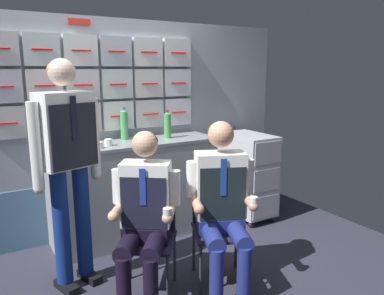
{
  "coord_description": "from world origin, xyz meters",
  "views": [
    {
      "loc": [
        -1.13,
        -2.25,
        1.66
      ],
      "look_at": [
        0.39,
        0.29,
        1.04
      ],
      "focal_mm": 34.92,
      "sensor_mm": 36.0,
      "label": 1
    }
  ],
  "objects_px": {
    "folding_chair_center": "(217,217)",
    "crew_member_center": "(222,199)",
    "crew_member_standing": "(68,154)",
    "water_bottle_blue_cap": "(167,125)",
    "crew_member_left": "(144,211)",
    "service_trolley": "(248,173)",
    "espresso_cup_small": "(99,145)",
    "folding_chair_left": "(149,225)"
  },
  "relations": [
    {
      "from": "folding_chair_left",
      "to": "crew_member_center",
      "type": "distance_m",
      "value": 0.59
    },
    {
      "from": "crew_member_standing",
      "to": "crew_member_left",
      "type": "bearing_deg",
      "value": -48.77
    },
    {
      "from": "folding_chair_left",
      "to": "espresso_cup_small",
      "type": "xyz_separation_m",
      "value": [
        -0.13,
        0.76,
        0.5
      ]
    },
    {
      "from": "folding_chair_left",
      "to": "folding_chair_center",
      "type": "xyz_separation_m",
      "value": [
        0.54,
        -0.13,
        0.0
      ]
    },
    {
      "from": "crew_member_standing",
      "to": "espresso_cup_small",
      "type": "bearing_deg",
      "value": 50.24
    },
    {
      "from": "crew_member_center",
      "to": "crew_member_standing",
      "type": "relative_size",
      "value": 0.74
    },
    {
      "from": "crew_member_center",
      "to": "water_bottle_blue_cap",
      "type": "height_order",
      "value": "crew_member_center"
    },
    {
      "from": "service_trolley",
      "to": "crew_member_standing",
      "type": "xyz_separation_m",
      "value": [
        -2.04,
        -0.4,
        0.54
      ]
    },
    {
      "from": "folding_chair_left",
      "to": "water_bottle_blue_cap",
      "type": "height_order",
      "value": "water_bottle_blue_cap"
    },
    {
      "from": "folding_chair_left",
      "to": "crew_member_center",
      "type": "height_order",
      "value": "crew_member_center"
    },
    {
      "from": "crew_member_left",
      "to": "water_bottle_blue_cap",
      "type": "xyz_separation_m",
      "value": [
        0.72,
        1.03,
        0.43
      ]
    },
    {
      "from": "crew_member_left",
      "to": "folding_chair_left",
      "type": "bearing_deg",
      "value": 54.61
    },
    {
      "from": "espresso_cup_small",
      "to": "crew_member_left",
      "type": "bearing_deg",
      "value": -87.63
    },
    {
      "from": "service_trolley",
      "to": "espresso_cup_small",
      "type": "xyz_separation_m",
      "value": [
        -1.67,
        0.03,
        0.5
      ]
    },
    {
      "from": "folding_chair_center",
      "to": "crew_member_standing",
      "type": "xyz_separation_m",
      "value": [
        -1.03,
        0.46,
        0.54
      ]
    },
    {
      "from": "crew_member_left",
      "to": "water_bottle_blue_cap",
      "type": "bearing_deg",
      "value": 55.12
    },
    {
      "from": "folding_chair_center",
      "to": "crew_member_left",
      "type": "bearing_deg",
      "value": 179.99
    },
    {
      "from": "service_trolley",
      "to": "crew_member_center",
      "type": "distance_m",
      "value": 1.48
    },
    {
      "from": "service_trolley",
      "to": "water_bottle_blue_cap",
      "type": "relative_size",
      "value": 3.34
    },
    {
      "from": "folding_chair_center",
      "to": "crew_member_standing",
      "type": "height_order",
      "value": "crew_member_standing"
    },
    {
      "from": "water_bottle_blue_cap",
      "to": "espresso_cup_small",
      "type": "xyz_separation_m",
      "value": [
        -0.76,
        -0.14,
        -0.11
      ]
    },
    {
      "from": "service_trolley",
      "to": "folding_chair_left",
      "type": "distance_m",
      "value": 1.71
    },
    {
      "from": "crew_member_left",
      "to": "crew_member_standing",
      "type": "relative_size",
      "value": 0.71
    },
    {
      "from": "service_trolley",
      "to": "water_bottle_blue_cap",
      "type": "bearing_deg",
      "value": 169.32
    },
    {
      "from": "crew_member_left",
      "to": "crew_member_center",
      "type": "height_order",
      "value": "crew_member_center"
    },
    {
      "from": "folding_chair_center",
      "to": "crew_member_center",
      "type": "bearing_deg",
      "value": -112.65
    },
    {
      "from": "service_trolley",
      "to": "folding_chair_left",
      "type": "bearing_deg",
      "value": -154.83
    },
    {
      "from": "folding_chair_center",
      "to": "water_bottle_blue_cap",
      "type": "relative_size",
      "value": 2.89
    },
    {
      "from": "service_trolley",
      "to": "crew_member_standing",
      "type": "distance_m",
      "value": 2.14
    },
    {
      "from": "crew_member_center",
      "to": "espresso_cup_small",
      "type": "distance_m",
      "value": 1.24
    },
    {
      "from": "crew_member_left",
      "to": "crew_member_center",
      "type": "xyz_separation_m",
      "value": [
        0.57,
        -0.14,
        0.03
      ]
    },
    {
      "from": "folding_chair_left",
      "to": "crew_member_left",
      "type": "relative_size",
      "value": 0.67
    },
    {
      "from": "crew_member_center",
      "to": "folding_chair_left",
      "type": "bearing_deg",
      "value": 149.98
    },
    {
      "from": "water_bottle_blue_cap",
      "to": "folding_chair_left",
      "type": "bearing_deg",
      "value": -124.81
    },
    {
      "from": "crew_member_left",
      "to": "folding_chair_center",
      "type": "bearing_deg",
      "value": -0.01
    },
    {
      "from": "folding_chair_center",
      "to": "water_bottle_blue_cap",
      "type": "xyz_separation_m",
      "value": [
        0.09,
        1.03,
        0.61
      ]
    },
    {
      "from": "folding_chair_center",
      "to": "espresso_cup_small",
      "type": "relative_size",
      "value": 11.14
    },
    {
      "from": "service_trolley",
      "to": "crew_member_left",
      "type": "height_order",
      "value": "crew_member_left"
    },
    {
      "from": "service_trolley",
      "to": "crew_member_center",
      "type": "relative_size",
      "value": 0.74
    },
    {
      "from": "water_bottle_blue_cap",
      "to": "folding_chair_center",
      "type": "bearing_deg",
      "value": -94.87
    },
    {
      "from": "folding_chair_center",
      "to": "espresso_cup_small",
      "type": "bearing_deg",
      "value": 126.83
    },
    {
      "from": "service_trolley",
      "to": "water_bottle_blue_cap",
      "type": "distance_m",
      "value": 1.11
    }
  ]
}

